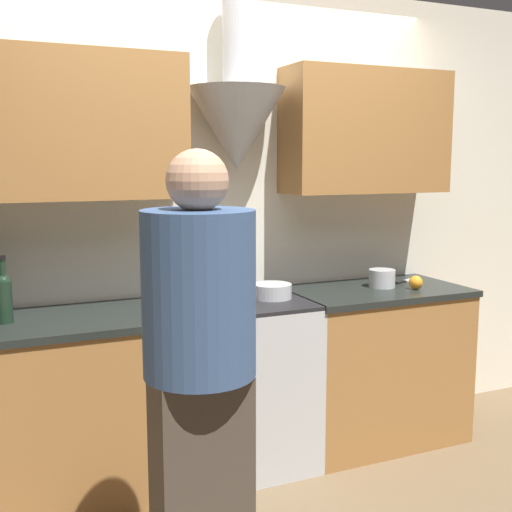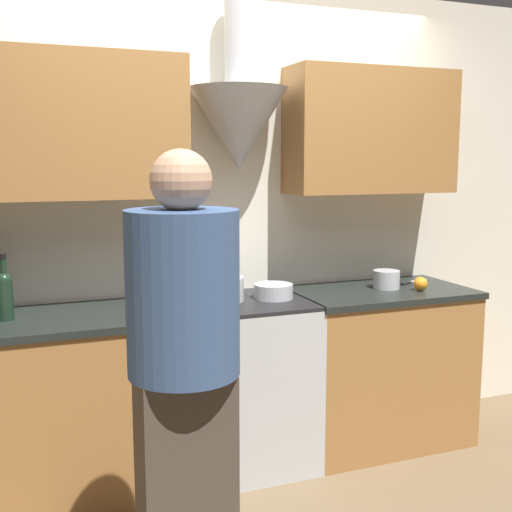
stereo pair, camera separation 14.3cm
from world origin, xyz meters
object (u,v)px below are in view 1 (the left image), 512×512
Objects in this scene: saucepan at (382,278)px; mixing_bowl at (272,291)px; orange_fruit at (416,282)px; stock_pot at (221,289)px; person_foreground_left at (200,381)px; wine_bottle_6 at (4,296)px; stove_range at (248,382)px.

mixing_bowl is at bearing -178.94° from saucepan.
stock_pot is at bearing 171.77° from orange_fruit.
person_foreground_left is at bearing -113.82° from stock_pot.
person_foreground_left is (-0.51, -1.16, -0.05)m from stock_pot.
mixing_bowl is at bearing -0.56° from wine_bottle_6.
person_foreground_left reaches higher than saucepan.
stove_range is 3.87× the size of stock_pot.
stove_range is 0.54× the size of person_foreground_left.
saucepan reaches higher than mixing_bowl.
wine_bottle_6 reaches higher than saucepan.
mixing_bowl is at bearing -1.66° from stove_range.
mixing_bowl is at bearing 172.11° from orange_fruit.
orange_fruit is (0.99, -0.12, 0.49)m from stove_range.
saucepan is (0.71, 0.01, 0.01)m from mixing_bowl.
mixing_bowl is at bearing 54.70° from person_foreground_left.
stock_pot is 0.14× the size of person_foreground_left.
wine_bottle_6 reaches higher than orange_fruit.
stock_pot reaches higher than saucepan.
saucepan is at bearing 36.92° from person_foreground_left.
saucepan is (-0.14, 0.13, 0.01)m from orange_fruit.
wine_bottle_6 is (-1.20, 0.01, 0.58)m from stove_range.
wine_bottle_6 is 1.06m from stock_pot.
stock_pot is at bearing 66.18° from person_foreground_left.
wine_bottle_6 is at bearing 179.44° from mixing_bowl.
stock_pot is at bearing 1.74° from wine_bottle_6.
mixing_bowl is 2.64× the size of orange_fruit.
orange_fruit is at bearing -8.23° from stock_pot.
wine_bottle_6 is 2.05m from saucepan.
stove_range is at bearing 172.98° from orange_fruit.
wine_bottle_6 reaches higher than stove_range.
wine_bottle_6 is at bearing 179.56° from stove_range.
orange_fruit reaches higher than mixing_bowl.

